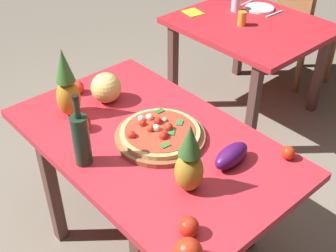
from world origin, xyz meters
name	(u,v)px	position (x,y,z in m)	size (l,w,h in m)	color
ground_plane	(154,240)	(0.00, 0.00, 0.00)	(10.00, 10.00, 0.00)	gray
display_table	(151,152)	(0.00, 0.00, 0.65)	(1.40, 0.85, 0.73)	brown
background_table	(250,35)	(-0.56, 1.41, 0.63)	(1.04, 0.89, 0.73)	brown
dining_chair	(301,29)	(-0.55, 2.08, 0.48)	(0.49, 0.49, 0.85)	brown
pizza_board	(160,137)	(0.03, 0.03, 0.74)	(0.43, 0.43, 0.03)	brown
pizza	(159,132)	(0.03, 0.03, 0.77)	(0.38, 0.38, 0.06)	tan
wine_bottle	(81,139)	(-0.07, -0.32, 0.86)	(0.08, 0.08, 0.35)	#1C3622
pineapple_left	(67,86)	(-0.43, -0.17, 0.89)	(0.12, 0.12, 0.37)	#C38323
pineapple_right	(189,161)	(0.35, -0.10, 0.87)	(0.12, 0.12, 0.32)	#AB8527
melon	(106,88)	(-0.41, 0.04, 0.81)	(0.16, 0.16, 0.16)	#E9CF6D
eggplant	(231,156)	(0.37, 0.15, 0.78)	(0.20, 0.09, 0.09)	#471355
tomato_at_corner	(83,123)	(-0.28, -0.19, 0.77)	(0.08, 0.08, 0.08)	red
tomato_by_bottle	(77,87)	(-0.58, -0.04, 0.77)	(0.07, 0.07, 0.07)	red
tomato_beside_pepper	(288,153)	(0.51, 0.36, 0.76)	(0.06, 0.06, 0.06)	red
tomato_near_board	(189,227)	(0.53, -0.26, 0.77)	(0.08, 0.08, 0.08)	red
drinking_glass_juice	(242,18)	(-0.58, 1.32, 0.78)	(0.06, 0.06, 0.10)	gold
drinking_glass_water	(236,4)	(-0.78, 1.49, 0.79)	(0.07, 0.07, 0.11)	silver
dinner_plate	(260,8)	(-0.68, 1.66, 0.74)	(0.22, 0.22, 0.02)	white
fork_utensil	(245,4)	(-0.82, 1.66, 0.74)	(0.02, 0.18, 0.01)	silver
knife_utensil	(274,14)	(-0.54, 1.66, 0.74)	(0.02, 0.18, 0.01)	silver
napkin_folded	(193,12)	(-0.97, 1.23, 0.73)	(0.14, 0.12, 0.01)	yellow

